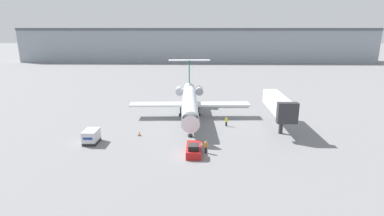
# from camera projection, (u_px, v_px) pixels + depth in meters

# --- Properties ---
(ground_plane) EXTENTS (600.00, 600.00, 0.00)m
(ground_plane) POSITION_uv_depth(u_px,v_px,m) (190.00, 155.00, 42.51)
(ground_plane) COLOR slate
(terminal_building) EXTENTS (180.00, 16.80, 17.10)m
(terminal_building) POSITION_uv_depth(u_px,v_px,m) (197.00, 45.00, 156.03)
(terminal_building) COLOR #8C939E
(terminal_building) RESTS_ON ground
(airplane_main) EXTENTS (24.06, 28.49, 10.15)m
(airplane_main) POSITION_uv_depth(u_px,v_px,m) (190.00, 101.00, 59.74)
(airplane_main) COLOR silver
(airplane_main) RESTS_ON ground
(pushback_tug) EXTENTS (2.11, 4.84, 1.82)m
(pushback_tug) POSITION_uv_depth(u_px,v_px,m) (194.00, 150.00, 42.73)
(pushback_tug) COLOR #B21919
(pushback_tug) RESTS_ON ground
(luggage_cart) EXTENTS (2.06, 3.04, 2.13)m
(luggage_cart) POSITION_uv_depth(u_px,v_px,m) (91.00, 137.00, 46.66)
(luggage_cart) COLOR #232326
(luggage_cart) RESTS_ON ground
(worker_near_tug) EXTENTS (0.40, 0.26, 1.87)m
(worker_near_tug) POSITION_uv_depth(u_px,v_px,m) (206.00, 147.00, 42.91)
(worker_near_tug) COLOR #232838
(worker_near_tug) RESTS_ON ground
(worker_by_wing) EXTENTS (0.40, 0.24, 1.69)m
(worker_by_wing) POSITION_uv_depth(u_px,v_px,m) (226.00, 121.00, 54.73)
(worker_by_wing) COLOR #232838
(worker_by_wing) RESTS_ON ground
(traffic_cone_left) EXTENTS (0.52, 0.52, 0.78)m
(traffic_cone_left) POSITION_uv_depth(u_px,v_px,m) (139.00, 134.00, 50.00)
(traffic_cone_left) COLOR black
(traffic_cone_left) RESTS_ON ground
(jet_bridge) EXTENTS (3.20, 13.08, 6.19)m
(jet_bridge) POSITION_uv_depth(u_px,v_px,m) (278.00, 104.00, 52.49)
(jet_bridge) COLOR #2D2D33
(jet_bridge) RESTS_ON ground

